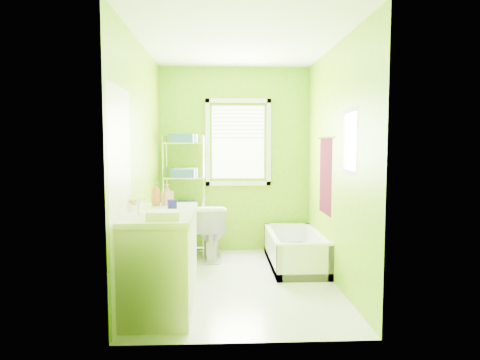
{
  "coord_description": "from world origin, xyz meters",
  "views": [
    {
      "loc": [
        -0.2,
        -4.61,
        1.52
      ],
      "look_at": [
        0.02,
        0.25,
        1.12
      ],
      "focal_mm": 32.0,
      "sensor_mm": 36.0,
      "label": 1
    }
  ],
  "objects_px": {
    "bathtub": "(295,255)",
    "vanity": "(161,257)",
    "toilet": "(211,232)",
    "wire_shelf_unit": "(186,182)"
  },
  "relations": [
    {
      "from": "toilet",
      "to": "wire_shelf_unit",
      "type": "bearing_deg",
      "value": -26.67
    },
    {
      "from": "bathtub",
      "to": "toilet",
      "type": "bearing_deg",
      "value": 160.63
    },
    {
      "from": "vanity",
      "to": "wire_shelf_unit",
      "type": "distance_m",
      "value": 1.94
    },
    {
      "from": "bathtub",
      "to": "toilet",
      "type": "height_order",
      "value": "toilet"
    },
    {
      "from": "bathtub",
      "to": "wire_shelf_unit",
      "type": "height_order",
      "value": "wire_shelf_unit"
    },
    {
      "from": "toilet",
      "to": "wire_shelf_unit",
      "type": "xyz_separation_m",
      "value": [
        -0.34,
        0.18,
        0.65
      ]
    },
    {
      "from": "bathtub",
      "to": "toilet",
      "type": "relative_size",
      "value": 1.85
    },
    {
      "from": "bathtub",
      "to": "vanity",
      "type": "xyz_separation_m",
      "value": [
        -1.49,
        -1.32,
        0.34
      ]
    },
    {
      "from": "vanity",
      "to": "toilet",
      "type": "bearing_deg",
      "value": 75.9
    },
    {
      "from": "vanity",
      "to": "wire_shelf_unit",
      "type": "height_order",
      "value": "wire_shelf_unit"
    }
  ]
}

